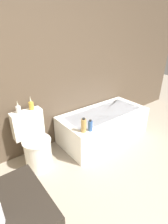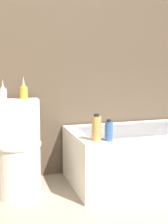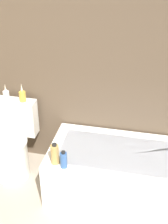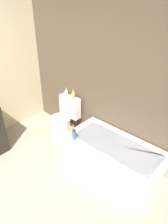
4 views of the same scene
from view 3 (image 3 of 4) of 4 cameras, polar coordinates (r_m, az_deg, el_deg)
name	(u,v)px [view 3 (image 3 of 4)]	position (r m, az deg, el deg)	size (l,w,h in m)	color
wall_back_tiled	(63,47)	(2.98, -3.84, 11.80)	(6.40, 0.06, 2.60)	brown
bathtub	(129,173)	(3.06, 8.23, -11.06)	(1.52, 0.73, 0.48)	white
toilet	(13,145)	(3.32, -12.90, -5.98)	(0.42, 0.52, 0.76)	white
vase_gold	(6,94)	(3.23, -14.06, 3.19)	(0.06, 0.06, 0.17)	silver
vase_silver	(22,95)	(3.16, -11.20, 3.04)	(0.07, 0.07, 0.20)	gold
shampoo_bottle_tall	(55,154)	(2.73, -5.35, -7.69)	(0.07, 0.07, 0.21)	tan
shampoo_bottle_short	(64,160)	(2.69, -3.75, -8.73)	(0.06, 0.06, 0.17)	#335999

